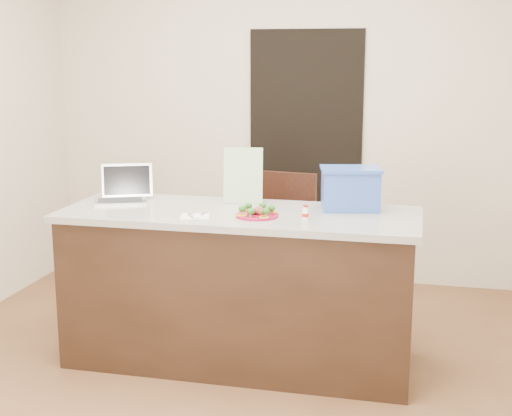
% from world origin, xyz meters
% --- Properties ---
extents(ground, '(4.00, 4.00, 0.00)m').
position_xyz_m(ground, '(0.00, 0.00, 0.00)').
color(ground, brown).
rests_on(ground, ground).
extents(room_shell, '(4.00, 4.00, 4.00)m').
position_xyz_m(room_shell, '(0.00, 0.00, 1.62)').
color(room_shell, white).
rests_on(room_shell, ground).
extents(doorway, '(0.90, 0.02, 2.00)m').
position_xyz_m(doorway, '(0.10, 1.98, 1.00)').
color(doorway, black).
rests_on(doorway, ground).
extents(island, '(2.06, 0.76, 0.92)m').
position_xyz_m(island, '(0.00, 0.25, 0.46)').
color(island, black).
rests_on(island, ground).
extents(plate, '(0.24, 0.24, 0.02)m').
position_xyz_m(plate, '(0.13, 0.14, 0.93)').
color(plate, maroon).
rests_on(plate, island).
extents(meatballs, '(0.10, 0.09, 0.04)m').
position_xyz_m(meatballs, '(0.13, 0.14, 0.95)').
color(meatballs, brown).
rests_on(meatballs, plate).
extents(broccoli, '(0.20, 0.20, 0.04)m').
position_xyz_m(broccoli, '(0.13, 0.14, 0.97)').
color(broccoli, '#1A4C14').
rests_on(broccoli, plate).
extents(pepper_rings, '(0.20, 0.20, 0.01)m').
position_xyz_m(pepper_rings, '(0.13, 0.14, 0.94)').
color(pepper_rings, orange).
rests_on(pepper_rings, plate).
extents(napkin, '(0.19, 0.19, 0.01)m').
position_xyz_m(napkin, '(-0.20, 0.05, 0.92)').
color(napkin, silver).
rests_on(napkin, island).
extents(fork, '(0.07, 0.13, 0.00)m').
position_xyz_m(fork, '(-0.22, 0.05, 0.93)').
color(fork, '#BBBBC0').
rests_on(fork, napkin).
extents(knife, '(0.02, 0.18, 0.01)m').
position_xyz_m(knife, '(-0.17, 0.03, 0.93)').
color(knife, white).
rests_on(knife, napkin).
extents(yogurt_bottle, '(0.04, 0.04, 0.08)m').
position_xyz_m(yogurt_bottle, '(0.40, 0.13, 0.95)').
color(yogurt_bottle, white).
rests_on(yogurt_bottle, island).
extents(laptop, '(0.37, 0.35, 0.22)m').
position_xyz_m(laptop, '(-0.77, 0.39, 0.98)').
color(laptop, silver).
rests_on(laptop, island).
extents(leaflet, '(0.24, 0.09, 0.34)m').
position_xyz_m(leaflet, '(-0.04, 0.48, 1.09)').
color(leaflet, white).
rests_on(leaflet, island).
extents(blue_box, '(0.39, 0.31, 0.25)m').
position_xyz_m(blue_box, '(0.61, 0.45, 1.04)').
color(blue_box, '#3053AF').
rests_on(blue_box, island).
extents(chair, '(0.49, 0.49, 0.99)m').
position_xyz_m(chair, '(0.09, 1.14, 0.56)').
color(chair, black).
rests_on(chair, ground).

